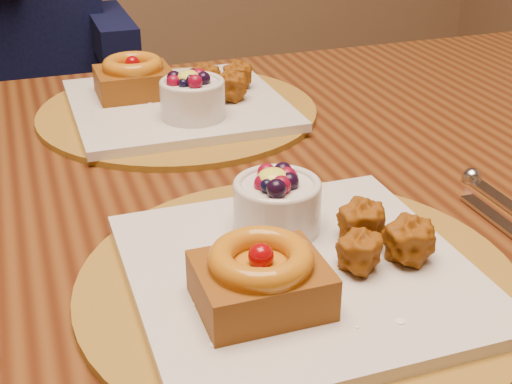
{
  "coord_description": "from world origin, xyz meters",
  "views": [
    {
      "loc": [
        -0.08,
        -0.72,
        1.1
      ],
      "look_at": [
        0.1,
        -0.2,
        0.82
      ],
      "focal_mm": 50.0,
      "sensor_mm": 36.0,
      "label": 1
    }
  ],
  "objects": [
    {
      "name": "place_setting_near",
      "position": [
        0.12,
        -0.25,
        0.78
      ],
      "size": [
        0.38,
        0.38,
        0.08
      ],
      "color": "brown",
      "rests_on": "dining_table"
    },
    {
      "name": "place_setting_far",
      "position": [
        0.12,
        0.18,
        0.78
      ],
      "size": [
        0.38,
        0.38,
        0.08
      ],
      "color": "brown",
      "rests_on": "dining_table"
    },
    {
      "name": "chair_far",
      "position": [
        -0.11,
        0.9,
        0.49
      ],
      "size": [
        0.57,
        0.57,
        0.89
      ],
      "rotation": [
        0.0,
        0.0,
        0.42
      ],
      "color": "black",
      "rests_on": "ground"
    },
    {
      "name": "dining_table",
      "position": [
        0.12,
        -0.03,
        0.68
      ],
      "size": [
        1.6,
        0.9,
        0.76
      ],
      "color": "#3B190A",
      "rests_on": "ground"
    }
  ]
}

